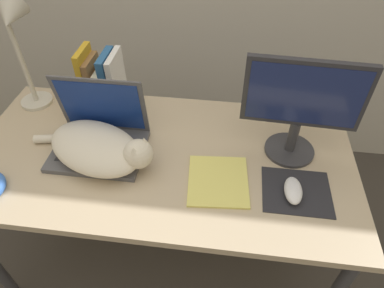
% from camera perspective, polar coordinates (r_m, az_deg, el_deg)
% --- Properties ---
extents(desk, '(1.40, 0.71, 0.72)m').
position_cam_1_polar(desk, '(1.30, -5.07, -3.99)').
color(desk, tan).
rests_on(desk, ground_plane).
extents(laptop, '(0.33, 0.25, 0.26)m').
position_cam_1_polar(laptop, '(1.29, -15.15, 1.19)').
color(laptop, '#4C4C51').
rests_on(laptop, desk).
extents(cat, '(0.48, 0.36, 0.14)m').
position_cam_1_polar(cat, '(1.23, -15.20, -0.64)').
color(cat, beige).
rests_on(cat, desk).
extents(external_monitor, '(0.39, 0.18, 0.37)m').
position_cam_1_polar(external_monitor, '(1.18, 17.74, 6.13)').
color(external_monitor, '#333338').
rests_on(external_monitor, desk).
extents(mousepad, '(0.22, 0.19, 0.00)m').
position_cam_1_polar(mousepad, '(1.18, 17.00, -7.55)').
color(mousepad, '#232328').
rests_on(mousepad, desk).
extents(computer_mouse, '(0.06, 0.11, 0.04)m').
position_cam_1_polar(computer_mouse, '(1.15, 16.51, -7.43)').
color(computer_mouse, silver).
rests_on(computer_mouse, mousepad).
extents(book_row, '(0.15, 0.15, 0.26)m').
position_cam_1_polar(book_row, '(1.45, -14.56, 9.90)').
color(book_row, gold).
rests_on(book_row, desk).
extents(desk_lamp, '(0.17, 0.17, 0.47)m').
position_cam_1_polar(desk_lamp, '(1.44, -27.25, 15.62)').
color(desk_lamp, beige).
rests_on(desk_lamp, desk).
extents(notepad, '(0.22, 0.24, 0.01)m').
position_cam_1_polar(notepad, '(1.16, 4.37, -6.12)').
color(notepad, '#E5DB6B').
rests_on(notepad, desk).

